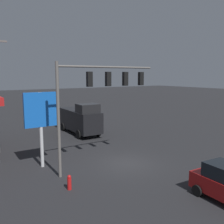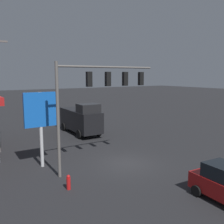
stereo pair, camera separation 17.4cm
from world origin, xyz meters
name	(u,v)px [view 1 (the left image)]	position (x,y,z in m)	size (l,w,h in m)	color
ground_plane	(127,163)	(0.00, 0.00, 0.00)	(200.00, 200.00, 0.00)	#262628
traffic_signal_assembly	(99,89)	(2.10, -0.42, 5.64)	(7.66, 0.43, 7.42)	slate
price_sign	(40,113)	(5.48, -2.84, 3.90)	(2.27, 0.27, 5.40)	silver
delivery_truck	(80,119)	(-1.36, -10.55, 1.69)	(2.68, 6.85, 3.58)	black
fire_hydrant	(69,182)	(5.34, 1.63, 0.44)	(0.24, 0.24, 0.88)	red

